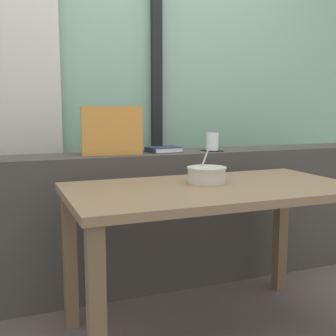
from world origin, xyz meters
TOP-DOWN VIEW (x-y plane):
  - ground at (0.00, 0.00)m, footprint 8.00×8.00m
  - outdoor_backdrop at (0.00, 1.22)m, footprint 4.80×0.08m
  - curtain_left_panel at (-0.78, 1.12)m, footprint 0.56×0.06m
  - window_divider_post at (0.18, 1.15)m, footprint 0.07×0.05m
  - dark_console_ledge at (0.00, 0.55)m, footprint 2.80×0.32m
  - breakfast_table at (-0.01, -0.08)m, footprint 1.28×0.69m
  - coaster_square at (0.28, 0.49)m, footprint 0.10×0.10m
  - juice_glass at (0.28, 0.49)m, footprint 0.07×0.07m
  - closed_book at (-0.01, 0.55)m, footprint 0.19×0.16m
  - throw_pillow at (-0.31, 0.55)m, footprint 0.33×0.18m
  - soup_bowl at (0.00, 0.00)m, footprint 0.18×0.18m

SIDE VIEW (x-z plane):
  - ground at x=0.00m, z-range 0.00..0.00m
  - dark_console_ledge at x=0.00m, z-range 0.00..0.78m
  - breakfast_table at x=-0.01m, z-range 0.25..0.94m
  - soup_bowl at x=0.00m, z-range 0.64..0.82m
  - coaster_square at x=0.28m, z-range 0.78..0.79m
  - closed_book at x=-0.01m, z-range 0.78..0.81m
  - juice_glass at x=0.28m, z-range 0.78..0.88m
  - throw_pillow at x=-0.31m, z-range 0.78..1.04m
  - curtain_left_panel at x=-0.78m, z-range 0.00..2.50m
  - window_divider_post at x=0.18m, z-range 0.00..2.60m
  - outdoor_backdrop at x=0.00m, z-range 0.00..2.80m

